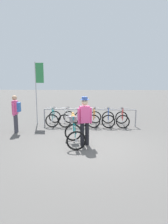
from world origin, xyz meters
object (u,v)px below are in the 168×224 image
(racked_bike_orange, at_px, (94,118))
(banner_flag, at_px, (38,81))
(racked_bike_red, at_px, (122,119))
(racked_bike_teal, at_px, (54,118))
(featured_bicycle, at_px, (74,131))
(racked_bike_white, at_px, (67,118))
(person_with_featured_bike, at_px, (85,119))
(racked_bike_black, at_px, (81,118))
(pedestrian_with_backpack, at_px, (16,111))
(racked_bike_blue, at_px, (108,119))

(racked_bike_orange, xyz_separation_m, banner_flag, (-2.88, 0.22, 1.86))
(racked_bike_red, bearing_deg, racked_bike_teal, 179.25)
(featured_bicycle, bearing_deg, racked_bike_teal, 114.51)
(racked_bike_white, bearing_deg, person_with_featured_bike, -71.46)
(racked_bike_red, bearing_deg, racked_bike_orange, 179.25)
(banner_flag, bearing_deg, racked_bike_black, -5.56)
(racked_bike_orange, xyz_separation_m, pedestrian_with_backpack, (-3.46, -1.43, 0.57))
(racked_bike_white, distance_m, racked_bike_blue, 2.10)
(racked_bike_white, distance_m, racked_bike_black, 0.70)
(racked_bike_red, height_order, person_with_featured_bike, person_with_featured_bike)
(racked_bike_teal, bearing_deg, racked_bike_orange, -0.75)
(person_with_featured_bike, relative_size, pedestrian_with_backpack, 1.05)
(pedestrian_with_backpack, bearing_deg, featured_bicycle, -28.80)
(racked_bike_red, xyz_separation_m, banner_flag, (-4.28, 0.24, 1.86))
(racked_bike_black, distance_m, person_with_featured_bike, 3.10)
(racked_bike_teal, bearing_deg, featured_bicycle, -65.49)
(racked_bike_blue, height_order, pedestrian_with_backpack, pedestrian_with_backpack)
(pedestrian_with_backpack, distance_m, banner_flag, 2.18)
(featured_bicycle, height_order, banner_flag, banner_flag)
(racked_bike_black, bearing_deg, racked_bike_orange, -0.75)
(person_with_featured_bike, height_order, pedestrian_with_backpack, person_with_featured_bike)
(featured_bicycle, xyz_separation_m, pedestrian_with_backpack, (-2.70, 1.48, 0.45))
(racked_bike_white, bearing_deg, pedestrian_with_backpack, -144.83)
(person_with_featured_bike, relative_size, banner_flag, 0.54)
(racked_bike_blue, relative_size, racked_bike_red, 0.97)
(person_with_featured_bike, bearing_deg, featured_bicycle, 164.43)
(racked_bike_white, xyz_separation_m, pedestrian_with_backpack, (-2.06, -1.45, 0.57))
(racked_bike_black, xyz_separation_m, featured_bicycle, (-0.06, -2.92, 0.12))
(racked_bike_red, relative_size, person_with_featured_bike, 0.67)
(racked_bike_red, distance_m, pedestrian_with_backpack, 5.09)
(racked_bike_black, xyz_separation_m, racked_bike_orange, (0.70, -0.01, 0.00))
(racked_bike_white, xyz_separation_m, racked_bike_orange, (1.40, -0.02, 0.00))
(person_with_featured_bike, distance_m, banner_flag, 4.28)
(racked_bike_blue, bearing_deg, racked_bike_teal, 179.25)
(person_with_featured_bike, height_order, banner_flag, banner_flag)
(racked_bike_blue, bearing_deg, pedestrian_with_backpack, -161.12)
(racked_bike_teal, relative_size, person_with_featured_bike, 0.67)
(racked_bike_white, xyz_separation_m, featured_bicycle, (0.64, -2.93, 0.12))
(racked_bike_black, height_order, racked_bike_red, same)
(racked_bike_blue, height_order, banner_flag, banner_flag)
(person_with_featured_bike, bearing_deg, racked_bike_red, 59.29)
(racked_bike_blue, distance_m, person_with_featured_bike, 3.25)
(racked_bike_teal, xyz_separation_m, person_with_featured_bike, (1.72, -3.05, 0.58))
(racked_bike_orange, xyz_separation_m, racked_bike_red, (1.40, -0.02, 0.00))
(racked_bike_orange, relative_size, banner_flag, 0.36)
(racked_bike_blue, bearing_deg, racked_bike_white, 179.25)
(racked_bike_white, height_order, racked_bike_blue, same)
(featured_bicycle, distance_m, pedestrian_with_backpack, 3.11)
(racked_bike_orange, bearing_deg, racked_bike_black, 179.25)
(racked_bike_white, distance_m, racked_bike_red, 2.80)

